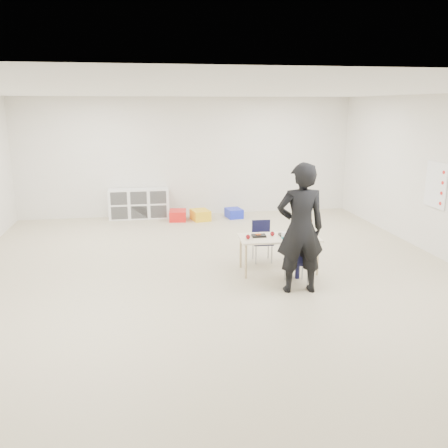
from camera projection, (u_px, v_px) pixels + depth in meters
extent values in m
plane|color=#C2B795|center=(217.00, 278.00, 7.37)|extent=(9.00, 9.00, 0.00)
plane|color=white|center=(216.00, 91.00, 6.69)|extent=(9.00, 9.00, 0.00)
cube|color=white|center=(188.00, 157.00, 11.33)|extent=(8.00, 0.02, 2.80)
cube|color=white|center=(337.00, 321.00, 2.73)|extent=(8.00, 0.02, 2.80)
cube|color=#FBE8C8|center=(279.00, 238.00, 7.52)|extent=(1.29, 0.69, 0.03)
cube|color=black|center=(286.00, 235.00, 7.59)|extent=(0.23, 0.17, 0.03)
cube|color=black|center=(259.00, 236.00, 7.52)|extent=(0.23, 0.17, 0.03)
cube|color=white|center=(284.00, 236.00, 7.38)|extent=(0.07, 0.07, 0.10)
ellipsoid|color=tan|center=(301.00, 236.00, 7.43)|extent=(0.09, 0.09, 0.07)
sphere|color=maroon|center=(272.00, 234.00, 7.56)|extent=(0.07, 0.07, 0.07)
sphere|color=maroon|center=(248.00, 237.00, 7.38)|extent=(0.07, 0.07, 0.07)
cube|color=white|center=(139.00, 204.00, 11.18)|extent=(1.40, 0.40, 0.70)
cube|color=white|center=(436.00, 185.00, 8.29)|extent=(0.02, 0.60, 0.80)
imported|color=black|center=(300.00, 229.00, 6.63)|extent=(0.71, 0.49, 1.86)
cube|color=red|center=(178.00, 215.00, 11.01)|extent=(0.43, 0.52, 0.24)
cube|color=yellow|center=(200.00, 215.00, 11.04)|extent=(0.47, 0.55, 0.24)
cube|color=#1A2ACA|center=(234.00, 213.00, 11.28)|extent=(0.41, 0.49, 0.22)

